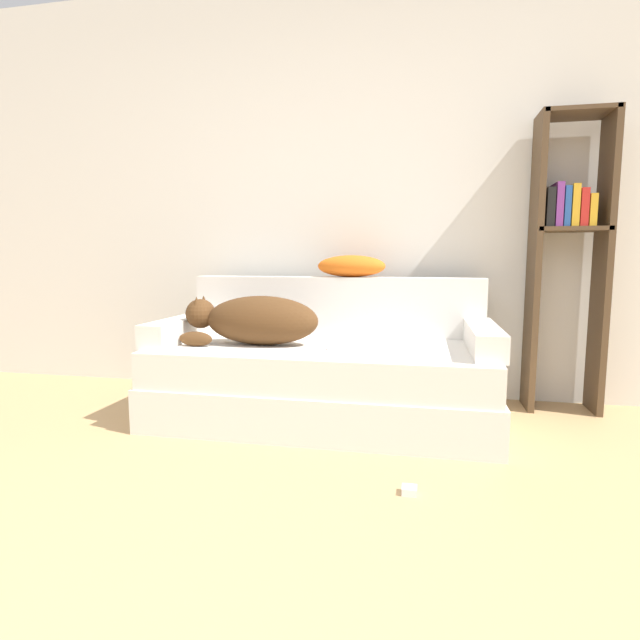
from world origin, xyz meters
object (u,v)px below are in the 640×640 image
Objects in this scene: couch at (323,382)px; bookshelf at (568,244)px; power_adapter at (409,490)px; throw_pillow at (351,266)px; dog at (255,320)px; laptop at (363,346)px.

bookshelf reaches higher than couch.
throw_pillow is at bearing 108.27° from power_adapter.
throw_pillow reaches higher than dog.
dog is at bearing -134.68° from throw_pillow.
dog is 0.45× the size of bookshelf.
throw_pillow reaches higher than power_adapter.
dog is 1.29m from power_adapter.
couch is 0.99m from power_adapter.
throw_pillow is (-0.13, 0.46, 0.42)m from laptop.
bookshelf reaches higher than throw_pillow.
laptop is 0.64m from throw_pillow.
power_adapter is (-0.85, -1.30, -0.97)m from bookshelf.
dog is (-0.38, -0.07, 0.35)m from couch.
dog is at bearing -162.84° from bookshelf.
couch is 2.41× the size of dog.
laptop reaches higher than power_adapter.
power_adapter is at bearing -123.30° from bookshelf.
bookshelf is (1.26, 0.06, 0.13)m from throw_pillow.
bookshelf is 30.00× the size of power_adapter.
laptop reaches higher than couch.
dog reaches higher than laptop.
throw_pillow is at bearing 107.82° from laptop.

